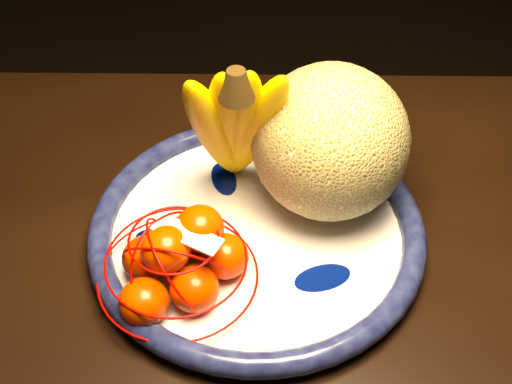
{
  "coord_description": "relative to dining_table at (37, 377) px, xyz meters",
  "views": [
    {
      "loc": [
        0.2,
        -0.42,
        1.41
      ],
      "look_at": [
        0.26,
        0.14,
        0.85
      ],
      "focal_mm": 50.0,
      "sensor_mm": 36.0,
      "label": 1
    }
  ],
  "objects": [
    {
      "name": "fruit_bowl",
      "position": [
        0.26,
        0.11,
        0.1
      ],
      "size": [
        0.39,
        0.39,
        0.03
      ],
      "rotation": [
        0.0,
        0.0,
        -0.39
      ],
      "color": "white",
      "rests_on": "dining_table"
    },
    {
      "name": "price_tag",
      "position": [
        0.18,
        0.04,
        0.17
      ],
      "size": [
        0.08,
        0.06,
        0.01
      ],
      "primitive_type": "cube",
      "rotation": [
        -0.14,
        0.1,
        -0.53
      ],
      "color": "white",
      "rests_on": "mandarin_bag"
    },
    {
      "name": "mandarin_bag",
      "position": [
        0.17,
        0.04,
        0.13
      ],
      "size": [
        0.23,
        0.23,
        0.11
      ],
      "rotation": [
        0.0,
        0.0,
        0.4
      ],
      "color": "#FF4300",
      "rests_on": "fruit_bowl"
    },
    {
      "name": "cantaloupe",
      "position": [
        0.35,
        0.15,
        0.19
      ],
      "size": [
        0.18,
        0.18,
        0.18
      ],
      "primitive_type": "sphere",
      "color": "olive",
      "rests_on": "fruit_bowl"
    },
    {
      "name": "banana_bunch",
      "position": [
        0.24,
        0.17,
        0.21
      ],
      "size": [
        0.15,
        0.14,
        0.23
      ],
      "rotation": [
        0.0,
        0.0,
        -0.0
      ],
      "color": "#F6C900",
      "rests_on": "fruit_bowl"
    },
    {
      "name": "dining_table",
      "position": [
        0.0,
        0.0,
        0.0
      ],
      "size": [
        1.65,
        1.1,
        0.78
      ],
      "rotation": [
        0.0,
        0.0,
        -0.11
      ],
      "color": "black",
      "rests_on": "ground"
    }
  ]
}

